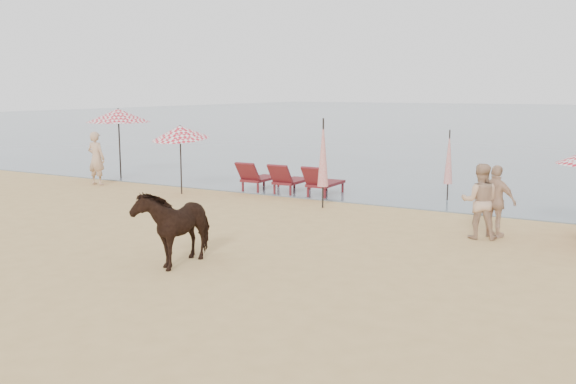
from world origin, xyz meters
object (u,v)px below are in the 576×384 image
Objects in this scene: lounger_cluster_left at (289,179)px; beachgoer_right_b at (496,201)px; umbrella_closed_right at (449,157)px; beachgoer_left at (96,158)px; cow at (175,225)px; umbrella_open_left_b at (180,132)px; umbrella_open_left_a at (118,115)px; umbrella_closed_left at (323,153)px; beachgoer_right_a at (480,201)px.

beachgoer_right_b is (7.38, -3.16, 0.36)m from lounger_cluster_left.
umbrella_closed_right reaches higher than lounger_cluster_left.
cow is at bearing 139.62° from beachgoer_left.
beachgoer_right_b is (10.48, -1.34, -1.20)m from umbrella_open_left_b.
beachgoer_right_b is at bearing -15.63° from umbrella_open_left_b.
umbrella_closed_left is at bearing -14.38° from umbrella_open_left_a.
umbrella_open_left_b is at bearing -150.61° from lounger_cluster_left.
cow reaches higher than lounger_cluster_left.
umbrella_closed_left is (9.65, -1.69, -0.84)m from umbrella_open_left_a.
beachgoer_right_b is (14.46, -1.43, -0.12)m from beachgoer_left.
umbrella_open_left_b is at bearing 10.67° from beachgoer_right_b.
lounger_cluster_left is 7.74m from umbrella_open_left_a.
umbrella_closed_left is at bearing 3.29° from beachgoer_right_b.
umbrella_closed_left is 5.26m from beachgoer_right_a.
beachgoer_left reaches higher than lounger_cluster_left.
cow is 1.07× the size of beachgoer_right_b.
beachgoer_left reaches higher than beachgoer_right_b.
beachgoer_right_b is (14.87, -3.06, -1.60)m from umbrella_open_left_a.
beachgoer_left reaches higher than beachgoer_right_a.
beachgoer_left is 14.53m from beachgoer_right_b.
umbrella_closed_right is 1.14× the size of beachgoer_left.
umbrella_open_left_a reaches higher than umbrella_closed_left.
beachgoer_right_b is (5.10, 5.50, 0.08)m from cow.
beachgoer_right_a reaches higher than cow.
cow is (2.28, -8.66, 0.28)m from lounger_cluster_left.
umbrella_open_left_a is 1.15× the size of umbrella_open_left_b.
umbrella_closed_left is at bearing -133.57° from umbrella_closed_right.
beachgoer_right_b is at bearing 170.50° from beachgoer_left.
beachgoer_left is (-12.10, -2.94, -0.40)m from umbrella_closed_right.
cow is at bearing -89.02° from umbrella_closed_left.
umbrella_closed_right is 1.26× the size of beachgoer_right_a.
beachgoer_left is (0.41, -1.62, -1.49)m from umbrella_open_left_a.
lounger_cluster_left is 1.19× the size of umbrella_open_left_a.
beachgoer_left is 1.10× the size of beachgoer_right_a.
cow is 7.50m from beachgoer_right_b.
umbrella_open_left_a is at bearing 134.48° from cow.
umbrella_closed_right is 12.46m from beachgoer_left.
beachgoer_left is at bearing 139.16° from cow.
lounger_cluster_left is at bearing 22.07° from umbrella_open_left_b.
umbrella_open_left_b reaches higher than umbrella_closed_right.
cow is at bearing -60.18° from umbrella_open_left_b.
umbrella_closed_left reaches higher than beachgoer_left.
umbrella_open_left_a is 12.62m from umbrella_closed_right.
umbrella_open_left_b is at bearing -25.75° from umbrella_open_left_a.
lounger_cluster_left is 1.67× the size of beachgoer_left.
umbrella_open_left_b is at bearing 123.83° from cow.
beachgoer_right_a is 0.44m from beachgoer_right_b.
beachgoer_right_a is at bearing -27.17° from lounger_cluster_left.
umbrella_open_left_a is 2.24m from beachgoer_left.
umbrella_closed_right is 5.00m from beachgoer_right_b.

